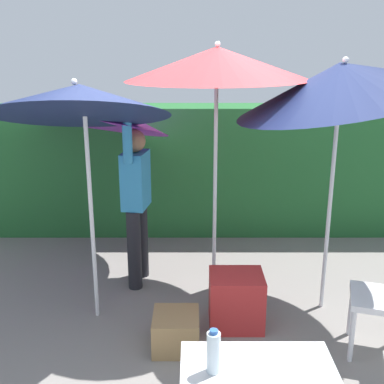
{
  "coord_description": "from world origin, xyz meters",
  "views": [
    {
      "loc": [
        -0.01,
        -3.74,
        2.3
      ],
      "look_at": [
        0.0,
        0.3,
        1.1
      ],
      "focal_mm": 43.87,
      "sensor_mm": 36.0,
      "label": 1
    }
  ],
  "objects_px": {
    "cooler_box": "(235,300)",
    "bottle_water": "(212,352)",
    "umbrella_navy": "(79,108)",
    "umbrella_orange": "(78,101)",
    "umbrella_yellow": "(341,82)",
    "umbrella_rainbow": "(216,64)",
    "crate_cardboard": "(175,331)",
    "person_vendor": "(135,196)"
  },
  "relations": [
    {
      "from": "umbrella_yellow",
      "to": "cooler_box",
      "type": "relative_size",
      "value": 5.06
    },
    {
      "from": "umbrella_rainbow",
      "to": "person_vendor",
      "type": "relative_size",
      "value": 1.28
    },
    {
      "from": "umbrella_navy",
      "to": "cooler_box",
      "type": "xyz_separation_m",
      "value": [
        1.54,
        -1.29,
        -1.52
      ]
    },
    {
      "from": "crate_cardboard",
      "to": "bottle_water",
      "type": "distance_m",
      "value": 1.5
    },
    {
      "from": "umbrella_rainbow",
      "to": "umbrella_yellow",
      "type": "distance_m",
      "value": 1.08
    },
    {
      "from": "umbrella_rainbow",
      "to": "crate_cardboard",
      "type": "xyz_separation_m",
      "value": [
        -0.35,
        -0.99,
        -2.06
      ]
    },
    {
      "from": "umbrella_orange",
      "to": "umbrella_navy",
      "type": "height_order",
      "value": "umbrella_orange"
    },
    {
      "from": "umbrella_yellow",
      "to": "cooler_box",
      "type": "height_order",
      "value": "umbrella_yellow"
    },
    {
      "from": "umbrella_yellow",
      "to": "crate_cardboard",
      "type": "xyz_separation_m",
      "value": [
        -1.35,
        -0.61,
        -1.93
      ]
    },
    {
      "from": "crate_cardboard",
      "to": "umbrella_navy",
      "type": "bearing_deg",
      "value": 122.41
    },
    {
      "from": "umbrella_yellow",
      "to": "cooler_box",
      "type": "distance_m",
      "value": 2.03
    },
    {
      "from": "umbrella_navy",
      "to": "crate_cardboard",
      "type": "distance_m",
      "value": 2.51
    },
    {
      "from": "umbrella_yellow",
      "to": "umbrella_navy",
      "type": "relative_size",
      "value": 1.07
    },
    {
      "from": "crate_cardboard",
      "to": "person_vendor",
      "type": "bearing_deg",
      "value": 110.36
    },
    {
      "from": "umbrella_orange",
      "to": "crate_cardboard",
      "type": "height_order",
      "value": "umbrella_orange"
    },
    {
      "from": "umbrella_yellow",
      "to": "cooler_box",
      "type": "xyz_separation_m",
      "value": [
        -0.84,
        -0.28,
        -1.83
      ]
    },
    {
      "from": "person_vendor",
      "to": "crate_cardboard",
      "type": "relative_size",
      "value": 4.89
    },
    {
      "from": "bottle_water",
      "to": "umbrella_navy",
      "type": "bearing_deg",
      "value": 113.49
    },
    {
      "from": "umbrella_navy",
      "to": "bottle_water",
      "type": "relative_size",
      "value": 9.41
    },
    {
      "from": "cooler_box",
      "to": "crate_cardboard",
      "type": "xyz_separation_m",
      "value": [
        -0.51,
        -0.33,
        -0.1
      ]
    },
    {
      "from": "umbrella_orange",
      "to": "umbrella_navy",
      "type": "relative_size",
      "value": 1.0
    },
    {
      "from": "umbrella_orange",
      "to": "cooler_box",
      "type": "relative_size",
      "value": 4.73
    },
    {
      "from": "umbrella_rainbow",
      "to": "umbrella_yellow",
      "type": "height_order",
      "value": "umbrella_yellow"
    },
    {
      "from": "umbrella_yellow",
      "to": "crate_cardboard",
      "type": "bearing_deg",
      "value": -155.82
    },
    {
      "from": "umbrella_rainbow",
      "to": "umbrella_orange",
      "type": "distance_m",
      "value": 1.26
    },
    {
      "from": "umbrella_orange",
      "to": "cooler_box",
      "type": "bearing_deg",
      "value": -6.85
    },
    {
      "from": "umbrella_yellow",
      "to": "person_vendor",
      "type": "height_order",
      "value": "umbrella_yellow"
    },
    {
      "from": "umbrella_rainbow",
      "to": "person_vendor",
      "type": "height_order",
      "value": "umbrella_rainbow"
    },
    {
      "from": "umbrella_orange",
      "to": "umbrella_yellow",
      "type": "xyz_separation_m",
      "value": [
        2.12,
        0.13,
        0.14
      ]
    },
    {
      "from": "person_vendor",
      "to": "cooler_box",
      "type": "bearing_deg",
      "value": -41.19
    },
    {
      "from": "umbrella_rainbow",
      "to": "umbrella_yellow",
      "type": "relative_size",
      "value": 0.99
    },
    {
      "from": "umbrella_yellow",
      "to": "person_vendor",
      "type": "bearing_deg",
      "value": 163.11
    },
    {
      "from": "umbrella_yellow",
      "to": "umbrella_navy",
      "type": "height_order",
      "value": "umbrella_yellow"
    },
    {
      "from": "umbrella_navy",
      "to": "bottle_water",
      "type": "bearing_deg",
      "value": -66.51
    },
    {
      "from": "umbrella_navy",
      "to": "person_vendor",
      "type": "bearing_deg",
      "value": -38.08
    },
    {
      "from": "cooler_box",
      "to": "bottle_water",
      "type": "xyz_separation_m",
      "value": [
        -0.28,
        -1.62,
        0.63
      ]
    },
    {
      "from": "umbrella_rainbow",
      "to": "bottle_water",
      "type": "xyz_separation_m",
      "value": [
        -0.11,
        -2.28,
        -1.34
      ]
    },
    {
      "from": "person_vendor",
      "to": "umbrella_yellow",
      "type": "bearing_deg",
      "value": -16.89
    },
    {
      "from": "umbrella_navy",
      "to": "crate_cardboard",
      "type": "height_order",
      "value": "umbrella_navy"
    },
    {
      "from": "umbrella_orange",
      "to": "person_vendor",
      "type": "relative_size",
      "value": 1.21
    },
    {
      "from": "umbrella_navy",
      "to": "umbrella_orange",
      "type": "bearing_deg",
      "value": -77.05
    },
    {
      "from": "person_vendor",
      "to": "crate_cardboard",
      "type": "xyz_separation_m",
      "value": [
        0.43,
        -1.15,
        -0.79
      ]
    }
  ]
}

